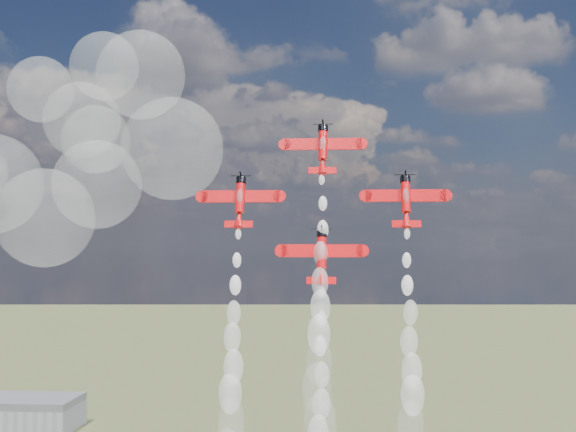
# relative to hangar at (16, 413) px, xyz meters

# --- Properties ---
(hangar) EXTENTS (50.00, 28.00, 13.00)m
(hangar) POSITION_rel_hangar_xyz_m (0.00, 0.00, 0.00)
(hangar) COLOR gray
(hangar) RESTS_ON ground
(plane_lead) EXTENTS (13.86, 5.96, 9.56)m
(plane_lead) POSITION_rel_hangar_xyz_m (132.16, -177.81, 86.49)
(plane_lead) COLOR red
(plane_lead) RESTS_ON ground
(plane_left) EXTENTS (13.86, 5.96, 9.56)m
(plane_left) POSITION_rel_hangar_xyz_m (117.69, -181.13, 76.91)
(plane_left) COLOR red
(plane_left) RESTS_ON ground
(plane_right) EXTENTS (13.86, 5.96, 9.56)m
(plane_right) POSITION_rel_hangar_xyz_m (146.64, -181.13, 76.91)
(plane_right) COLOR red
(plane_right) RESTS_ON ground
(plane_slot) EXTENTS (13.86, 5.96, 9.56)m
(plane_slot) POSITION_rel_hangar_xyz_m (132.16, -184.45, 67.34)
(plane_slot) COLOR red
(plane_slot) RESTS_ON ground
(smoke_trail_lead) EXTENTS (5.56, 17.19, 42.14)m
(smoke_trail_lead) POSITION_rel_hangar_xyz_m (131.95, -190.76, 49.67)
(smoke_trail_lead) COLOR white
(smoke_trail_lead) RESTS_ON plane_lead
(smoke_trail_left) EXTENTS (5.27, 16.31, 42.67)m
(smoke_trail_left) POSITION_rel_hangar_xyz_m (117.87, -193.72, 39.99)
(smoke_trail_left) COLOR white
(smoke_trail_left) RESTS_ON plane_left
(smoke_trail_right) EXTENTS (5.18, 17.03, 42.64)m
(smoke_trail_right) POSITION_rel_hangar_xyz_m (146.62, -194.06, 39.97)
(smoke_trail_right) COLOR white
(smoke_trail_right) RESTS_ON plane_right
(drifted_smoke_cloud) EXTENTS (74.01, 36.85, 53.35)m
(drifted_smoke_cloud) POSITION_rel_hangar_xyz_m (72.93, -154.77, 89.65)
(drifted_smoke_cloud) COLOR white
(drifted_smoke_cloud) RESTS_ON ground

